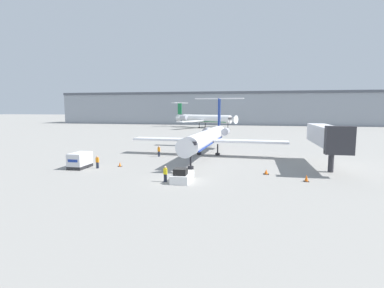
% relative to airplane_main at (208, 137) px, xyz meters
% --- Properties ---
extents(ground_plane, '(600.00, 600.00, 0.00)m').
position_rel_airplane_main_xyz_m(ground_plane, '(-0.72, -19.00, -3.32)').
color(ground_plane, gray).
extents(terminal_building, '(180.00, 16.80, 16.08)m').
position_rel_airplane_main_xyz_m(terminal_building, '(-0.72, 101.00, 4.75)').
color(terminal_building, '#8C939E').
rests_on(terminal_building, ground).
extents(airplane_main, '(27.16, 29.04, 10.36)m').
position_rel_airplane_main_xyz_m(airplane_main, '(0.00, 0.00, 0.00)').
color(airplane_main, white).
rests_on(airplane_main, ground).
extents(pushback_tug, '(2.01, 3.94, 1.64)m').
position_rel_airplane_main_xyz_m(pushback_tug, '(-0.15, -18.88, -2.73)').
color(pushback_tug, silver).
rests_on(pushback_tug, ground).
extents(luggage_cart, '(2.01, 3.46, 2.15)m').
position_rel_airplane_main_xyz_m(luggage_cart, '(-15.78, -14.25, -2.24)').
color(luggage_cart, '#232326').
rests_on(luggage_cart, ground).
extents(worker_near_tug, '(0.40, 0.25, 1.81)m').
position_rel_airplane_main_xyz_m(worker_near_tug, '(-1.96, -19.46, -2.37)').
color(worker_near_tug, '#232838').
rests_on(worker_near_tug, ground).
extents(worker_by_wing, '(0.40, 0.26, 1.87)m').
position_rel_airplane_main_xyz_m(worker_by_wing, '(-8.00, -2.74, -2.33)').
color(worker_by_wing, '#232838').
rests_on(worker_by_wing, ground).
extents(worker_on_apron, '(0.40, 0.25, 1.77)m').
position_rel_airplane_main_xyz_m(worker_on_apron, '(-13.29, -14.00, -2.39)').
color(worker_on_apron, '#232838').
rests_on(worker_on_apron, ground).
extents(traffic_cone_left, '(0.52, 0.52, 0.65)m').
position_rel_airplane_main_xyz_m(traffic_cone_left, '(-10.83, -12.17, -3.01)').
color(traffic_cone_left, black).
rests_on(traffic_cone_left, ground).
extents(traffic_cone_right, '(0.69, 0.69, 0.64)m').
position_rel_airplane_main_xyz_m(traffic_cone_right, '(9.39, -13.26, -3.02)').
color(traffic_cone_right, black).
rests_on(traffic_cone_right, ground).
extents(traffic_cone_mid, '(0.58, 0.58, 0.81)m').
position_rel_airplane_main_xyz_m(traffic_cone_mid, '(13.70, -16.21, -2.93)').
color(traffic_cone_mid, black).
rests_on(traffic_cone_mid, ground).
extents(airplane_parked_far_left, '(29.09, 28.78, 10.53)m').
position_rel_airplane_main_xyz_m(airplane_parked_far_left, '(-12.07, 72.01, 0.45)').
color(airplane_parked_far_left, white).
rests_on(airplane_parked_far_left, ground).
extents(jet_bridge, '(3.20, 14.49, 6.19)m').
position_rel_airplane_main_xyz_m(jet_bridge, '(17.68, -7.24, 1.14)').
color(jet_bridge, '#2D2D33').
rests_on(jet_bridge, ground).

